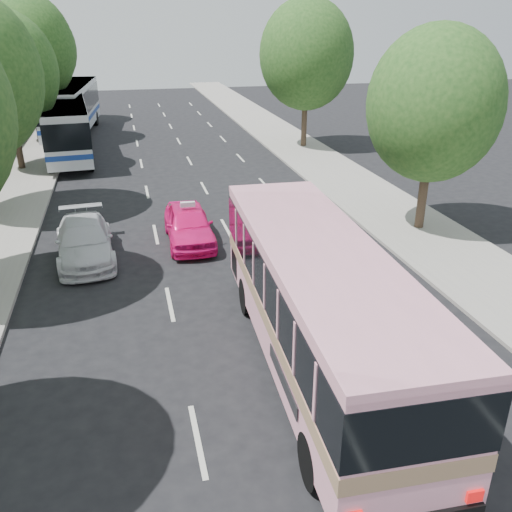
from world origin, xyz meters
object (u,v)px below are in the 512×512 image
object	(u,v)px
pink_bus	(319,295)
tour_coach_rear	(71,105)
white_pickup	(85,241)
tour_coach_front	(66,124)
pink_taxi	(189,225)

from	to	relation	value
pink_bus	tour_coach_rear	world-z (taller)	tour_coach_rear
pink_bus	tour_coach_rear	distance (m)	33.12
white_pickup	tour_coach_rear	xyz separation A→B (m)	(-1.80, 23.89, 1.49)
tour_coach_front	tour_coach_rear	world-z (taller)	tour_coach_rear
tour_coach_front	pink_bus	bearing A→B (deg)	-77.93
pink_bus	white_pickup	world-z (taller)	pink_bus
tour_coach_front	tour_coach_rear	xyz separation A→B (m)	(-0.18, 7.37, 0.14)
tour_coach_rear	pink_taxi	bearing A→B (deg)	-71.64
pink_bus	pink_taxi	size ratio (longest dim) A/B	2.43
white_pickup	tour_coach_front	size ratio (longest dim) A/B	0.41
pink_taxi	tour_coach_rear	size ratio (longest dim) A/B	0.35
pink_bus	tour_coach_rear	size ratio (longest dim) A/B	0.85
pink_taxi	white_pickup	xyz separation A→B (m)	(-3.83, -0.66, -0.04)
white_pickup	pink_bus	bearing A→B (deg)	-59.78
pink_taxi	tour_coach_rear	xyz separation A→B (m)	(-5.63, 23.23, 1.46)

